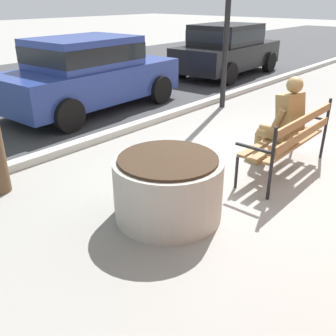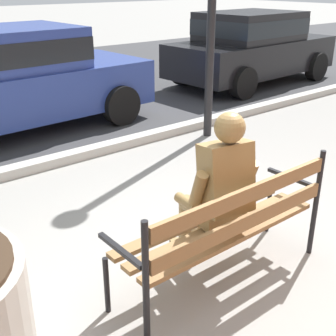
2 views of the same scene
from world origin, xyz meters
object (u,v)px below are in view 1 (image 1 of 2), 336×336
bronze_statue_seated (280,125)px  parked_car_blue (89,72)px  park_bench (291,137)px  parked_car_black (227,48)px  concrete_planter (168,187)px

bronze_statue_seated → parked_car_blue: parked_car_blue is taller
park_bench → parked_car_blue: 4.79m
parked_car_black → park_bench: bearing=-140.1°
parked_car_blue → bronze_statue_seated: bearing=-92.5°
parked_car_blue → parked_car_black: size_ratio=1.00×
park_bench → parked_car_blue: parked_car_blue is taller
parked_car_blue → concrete_planter: bearing=-117.9°
park_bench → parked_car_blue: bearing=86.9°
park_bench → bronze_statue_seated: size_ratio=1.32×
park_bench → parked_car_black: bearing=39.9°
bronze_statue_seated → concrete_planter: bronze_statue_seated is taller
bronze_statue_seated → parked_car_black: size_ratio=0.33×
park_bench → concrete_planter: park_bench is taller
bronze_statue_seated → parked_car_blue: bearing=87.5°
bronze_statue_seated → parked_car_blue: (0.20, 4.57, 0.17)m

